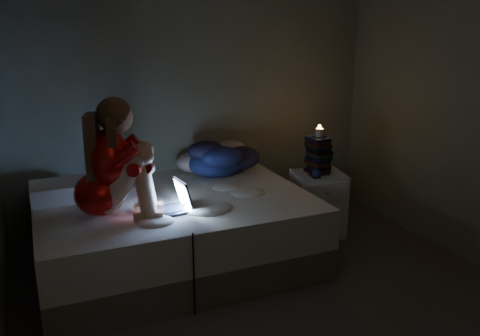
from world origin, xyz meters
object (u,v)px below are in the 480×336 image
bed (175,230)px  woman (97,159)px  nightstand (318,204)px  phone (317,176)px  laptop (165,197)px  candle (319,133)px

bed → woman: bearing=-157.2°
bed → nightstand: nightstand is taller
woman → phone: bearing=20.9°
laptop → candle: candle is taller
woman → phone: 2.02m
laptop → phone: 1.54m
bed → laptop: size_ratio=6.15×
woman → candle: 2.06m
bed → phone: size_ratio=15.39×
bed → candle: size_ratio=26.93×
nightstand → candle: size_ratio=7.59×
woman → candle: woman is taller
bed → laptop: 0.56m
nightstand → candle: bearing=120.3°
bed → candle: bearing=3.2°
bed → nightstand: bearing=2.5°
woman → nightstand: 2.19m
candle → phone: bearing=-123.8°
phone → candle: bearing=53.2°
laptop → phone: bearing=4.2°
phone → nightstand: bearing=46.5°
candle → laptop: bearing=-165.5°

